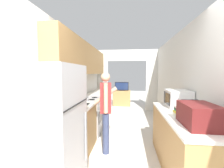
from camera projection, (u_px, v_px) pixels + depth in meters
The scene contains 13 objects.
wall_left at pixel (76, 73), 3.59m from camera, with size 0.38×7.40×2.50m.
wall_right at pixel (189, 88), 2.92m from camera, with size 0.06×7.40×2.50m.
wall_far_with_doorway at pixel (127, 76), 6.15m from camera, with size 2.86×0.06×2.50m.
counter_left at pixel (92, 112), 4.21m from camera, with size 0.62×3.82×0.91m.
counter_right at pixel (182, 143), 2.34m from camera, with size 0.62×1.88×0.91m.
refrigerator at pixel (49, 133), 1.81m from camera, with size 0.76×0.79×1.65m.
range_oven at pixel (89, 116), 3.82m from camera, with size 0.66×0.74×1.05m.
person at pixel (106, 110), 2.93m from camera, with size 0.51×0.42×1.56m.
suitcase at pixel (199, 115), 1.80m from camera, with size 0.36×0.56×0.27m.
microwave at pixel (178, 99), 2.82m from camera, with size 0.40×0.51×0.32m.
book_stack at pixel (182, 110), 2.33m from camera, with size 0.22×0.30×0.12m.
tv_cabinet at pixel (122, 98), 7.14m from camera, with size 0.82×0.42×0.72m.
television at pixel (122, 86), 7.06m from camera, with size 0.65×0.16×0.40m.
Camera 1 is at (0.09, -1.16, 1.55)m, focal length 24.00 mm.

